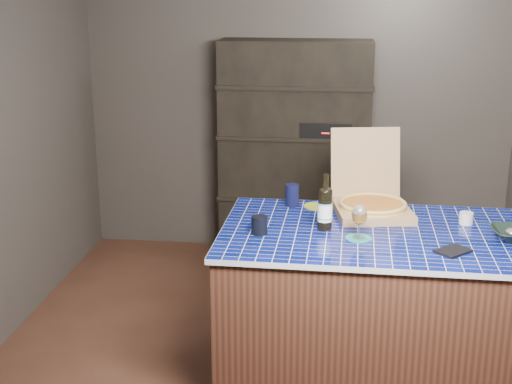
# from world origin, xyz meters

# --- Properties ---
(room) EXTENTS (3.50, 3.50, 3.50)m
(room) POSITION_xyz_m (0.00, 0.00, 1.25)
(room) COLOR brown
(room) RESTS_ON ground
(shelving_unit) EXTENTS (1.20, 0.41, 1.80)m
(shelving_unit) POSITION_xyz_m (0.00, 1.53, 0.90)
(shelving_unit) COLOR black
(shelving_unit) RESTS_ON floor
(kitchen_island) EXTENTS (1.69, 1.09, 0.92)m
(kitchen_island) POSITION_xyz_m (0.56, -0.36, 0.46)
(kitchen_island) COLOR #4E2B1E
(kitchen_island) RESTS_ON floor
(pizza_box) EXTENTS (0.51, 0.58, 0.46)m
(pizza_box) POSITION_xyz_m (0.56, -0.05, 0.98)
(pizza_box) COLOR #A06D52
(pizza_box) RESTS_ON kitchen_island
(mead_bottle) EXTENTS (0.08, 0.08, 0.32)m
(mead_bottle) POSITION_xyz_m (0.29, -0.36, 1.04)
(mead_bottle) COLOR black
(mead_bottle) RESTS_ON kitchen_island
(teal_trivet) EXTENTS (0.14, 0.14, 0.01)m
(teal_trivet) POSITION_xyz_m (0.47, -0.49, 0.92)
(teal_trivet) COLOR #177C79
(teal_trivet) RESTS_ON kitchen_island
(wine_glass) EXTENTS (0.08, 0.08, 0.19)m
(wine_glass) POSITION_xyz_m (0.47, -0.49, 1.05)
(wine_glass) COLOR white
(wine_glass) RESTS_ON teal_trivet
(tumbler) EXTENTS (0.09, 0.09, 0.10)m
(tumbler) POSITION_xyz_m (-0.06, -0.47, 0.97)
(tumbler) COLOR black
(tumbler) RESTS_ON kitchen_island
(dvd_case) EXTENTS (0.21, 0.20, 0.01)m
(dvd_case) POSITION_xyz_m (0.95, -0.64, 0.92)
(dvd_case) COLOR black
(dvd_case) RESTS_ON kitchen_island
(white_jar) EXTENTS (0.08, 0.08, 0.07)m
(white_jar) POSITION_xyz_m (1.08, -0.17, 0.95)
(white_jar) COLOR silver
(white_jar) RESTS_ON kitchen_island
(navy_cup) EXTENTS (0.08, 0.08, 0.13)m
(navy_cup) POSITION_xyz_m (0.08, 0.05, 0.98)
(navy_cup) COLOR black
(navy_cup) RESTS_ON kitchen_island
(green_trivet) EXTENTS (0.17, 0.17, 0.01)m
(green_trivet) POSITION_xyz_m (0.24, 0.05, 0.92)
(green_trivet) COLOR #90A323
(green_trivet) RESTS_ON kitchen_island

